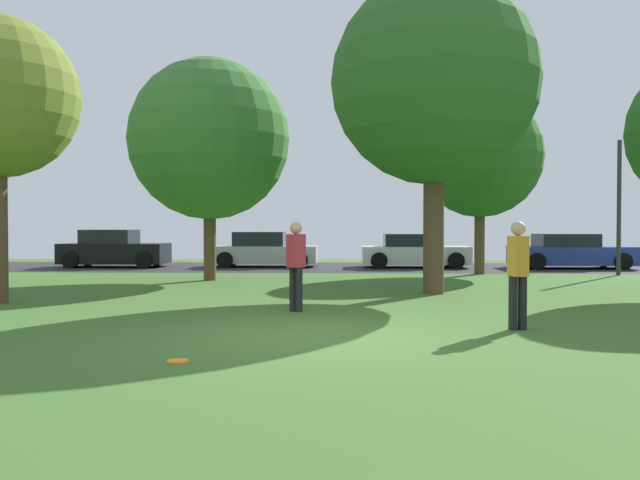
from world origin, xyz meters
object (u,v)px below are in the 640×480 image
at_px(maple_tree_near, 480,156).
at_px(parked_car_white, 414,252).
at_px(person_thrower, 296,262).
at_px(parked_car_black, 114,250).
at_px(parked_car_silver, 264,251).
at_px(oak_tree_left, 209,140).
at_px(person_bystander, 518,270).
at_px(frisbee_disc, 178,361).
at_px(street_lamp_post, 619,208).
at_px(parked_car_blue, 570,252).
at_px(oak_tree_right, 434,82).

height_order(maple_tree_near, parked_car_white, maple_tree_near).
relative_size(person_thrower, parked_car_black, 0.42).
bearing_deg(parked_car_white, parked_car_silver, 177.79).
distance_m(oak_tree_left, parked_car_silver, 7.46).
xyz_separation_m(person_bystander, parked_car_white, (0.03, 15.29, -0.34)).
distance_m(frisbee_disc, street_lamp_post, 18.12).
distance_m(oak_tree_left, parked_car_black, 8.73).
height_order(frisbee_disc, parked_car_blue, parked_car_blue).
relative_size(oak_tree_right, maple_tree_near, 1.24).
bearing_deg(person_bystander, parked_car_black, 26.45).
bearing_deg(oak_tree_right, frisbee_disc, -117.56).
bearing_deg(street_lamp_post, person_thrower, -136.90).
height_order(parked_car_silver, parked_car_blue, parked_car_silver).
distance_m(person_bystander, parked_car_silver, 16.63).
bearing_deg(parked_car_blue, oak_tree_right, -124.73).
xyz_separation_m(person_bystander, street_lamp_post, (6.42, 11.49, 1.30)).
relative_size(oak_tree_left, frisbee_disc, 24.74).
height_order(frisbee_disc, parked_car_white, parked_car_white).
xyz_separation_m(maple_tree_near, parked_car_silver, (-7.86, 3.66, -3.39)).
bearing_deg(frisbee_disc, parked_car_black, 112.07).
bearing_deg(parked_car_white, person_thrower, -105.60).
relative_size(oak_tree_left, parked_car_black, 1.62).
height_order(parked_car_black, parked_car_silver, parked_car_black).
height_order(person_thrower, parked_car_silver, person_thrower).
relative_size(frisbee_disc, parked_car_blue, 0.06).
bearing_deg(person_bystander, parked_car_white, -11.94).
relative_size(oak_tree_left, street_lamp_post, 1.48).
height_order(parked_car_white, parked_car_blue, parked_car_blue).
bearing_deg(frisbee_disc, oak_tree_right, 62.44).
bearing_deg(parked_car_black, oak_tree_left, -49.77).
distance_m(parked_car_black, parked_car_white, 11.97).
bearing_deg(oak_tree_right, oak_tree_left, 149.85).
relative_size(maple_tree_near, parked_car_black, 1.49).
height_order(oak_tree_left, parked_car_blue, oak_tree_left).
bearing_deg(person_bystander, oak_tree_right, -5.85).
height_order(maple_tree_near, parked_car_silver, maple_tree_near).
distance_m(frisbee_disc, parked_car_white, 18.53).
bearing_deg(parked_car_blue, maple_tree_near, -143.39).
relative_size(parked_car_black, parked_car_white, 0.99).
xyz_separation_m(oak_tree_left, parked_car_silver, (0.83, 6.47, -3.61)).
height_order(maple_tree_near, parked_car_black, maple_tree_near).
bearing_deg(parked_car_black, oak_tree_right, -40.46).
bearing_deg(person_thrower, parked_car_silver, -129.46).
distance_m(person_thrower, parked_car_silver, 13.66).
bearing_deg(parked_car_white, frisbee_disc, -104.97).
bearing_deg(street_lamp_post, parked_car_black, 168.80).
distance_m(parked_car_silver, street_lamp_post, 13.12).
bearing_deg(parked_car_silver, street_lamp_post, -18.02).
relative_size(person_bystander, parked_car_silver, 0.41).
xyz_separation_m(parked_car_silver, parked_car_white, (5.99, -0.23, -0.02)).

